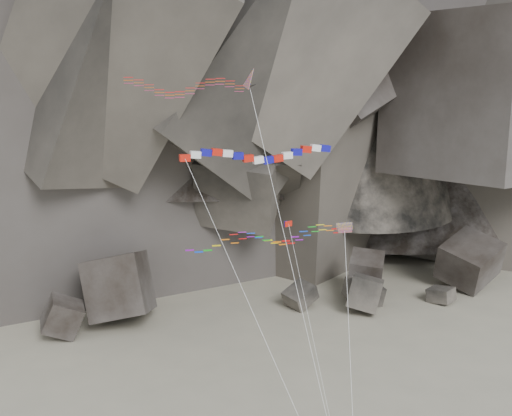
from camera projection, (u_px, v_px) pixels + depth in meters
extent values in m
cube|color=#47423F|center=(119.00, 295.00, 78.50)|extent=(9.12, 9.40, 9.82)
cube|color=#47423F|center=(469.00, 271.00, 91.72)|extent=(10.35, 10.92, 8.55)
cube|color=#47423F|center=(366.00, 278.00, 89.10)|extent=(6.26, 7.58, 6.32)
cube|color=#47423F|center=(364.00, 295.00, 85.64)|extent=(5.25, 5.23, 3.65)
cube|color=#47423F|center=(300.00, 301.00, 84.35)|extent=(5.12, 4.85, 3.62)
cube|color=#47423F|center=(63.00, 323.00, 74.48)|extent=(5.57, 4.46, 5.40)
cube|color=#47423F|center=(441.00, 296.00, 86.47)|extent=(4.13, 4.21, 2.23)
cube|color=#47423F|center=(365.00, 298.00, 82.61)|extent=(5.94, 5.39, 5.32)
cylinder|color=silver|center=(300.00, 302.00, 41.45)|extent=(4.80, 12.23, 27.95)
cube|color=red|center=(185.00, 158.00, 47.67)|extent=(0.85, 0.63, 0.52)
cube|color=white|center=(195.00, 155.00, 47.85)|extent=(0.89, 0.64, 0.58)
cube|color=#100D95|center=(206.00, 153.00, 48.00)|extent=(0.91, 0.64, 0.62)
cube|color=red|center=(217.00, 152.00, 48.15)|extent=(0.91, 0.64, 0.62)
cube|color=white|center=(227.00, 153.00, 48.33)|extent=(0.89, 0.64, 0.59)
cube|color=#100D95|center=(238.00, 156.00, 48.54)|extent=(0.86, 0.63, 0.54)
cube|color=red|center=(248.00, 158.00, 48.80)|extent=(0.88, 0.64, 0.57)
cube|color=white|center=(258.00, 160.00, 49.09)|extent=(0.91, 0.64, 0.61)
cube|color=#100D95|center=(268.00, 160.00, 49.41)|extent=(0.91, 0.64, 0.62)
cube|color=red|center=(278.00, 158.00, 49.74)|extent=(0.90, 0.64, 0.60)
cube|color=white|center=(287.00, 155.00, 50.05)|extent=(0.87, 0.63, 0.55)
cube|color=#100D95|center=(297.00, 152.00, 50.35)|extent=(0.87, 0.64, 0.55)
cube|color=red|center=(306.00, 149.00, 50.62)|extent=(0.90, 0.64, 0.60)
cube|color=white|center=(315.00, 148.00, 50.85)|extent=(0.91, 0.64, 0.62)
cube|color=#100D95|center=(325.00, 148.00, 51.07)|extent=(0.91, 0.64, 0.61)
cylinder|color=silver|center=(263.00, 336.00, 43.14)|extent=(9.09, 15.26, 22.34)
cube|color=gold|center=(344.00, 226.00, 48.00)|extent=(1.30, 0.74, 0.69)
cube|color=#0CB219|center=(345.00, 230.00, 47.89)|extent=(1.08, 0.57, 0.47)
cylinder|color=silver|center=(351.00, 372.00, 43.40)|extent=(2.63, 12.75, 17.27)
cube|color=red|center=(289.00, 224.00, 45.09)|extent=(0.57, 0.32, 0.40)
cube|color=#100D95|center=(286.00, 224.00, 45.07)|extent=(0.22, 0.15, 0.41)
cylinder|color=silver|center=(321.00, 376.00, 41.95)|extent=(2.18, 10.72, 18.12)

